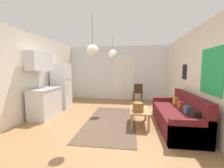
% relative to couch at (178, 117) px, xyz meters
% --- Properties ---
extents(ground_plane, '(5.33, 8.10, 0.10)m').
position_rel_couch_xyz_m(ground_plane, '(-1.92, -0.39, -0.34)').
color(ground_plane, '#996D44').
extents(wall_back, '(4.93, 0.13, 2.61)m').
position_rel_couch_xyz_m(wall_back, '(-1.90, 3.41, 1.01)').
color(wall_back, silver).
rests_on(wall_back, ground_plane).
extents(wall_right, '(0.12, 7.70, 2.61)m').
position_rel_couch_xyz_m(wall_right, '(0.50, -0.39, 1.02)').
color(wall_right, silver).
rests_on(wall_right, ground_plane).
extents(wall_left, '(0.12, 7.70, 2.61)m').
position_rel_couch_xyz_m(wall_left, '(-4.33, -0.39, 1.02)').
color(wall_left, silver).
rests_on(wall_left, ground_plane).
extents(area_rug, '(1.39, 2.85, 0.01)m').
position_rel_couch_xyz_m(area_rug, '(-1.79, 0.19, -0.28)').
color(area_rug, brown).
rests_on(area_rug, ground_plane).
extents(couch, '(0.83, 2.17, 0.89)m').
position_rel_couch_xyz_m(couch, '(0.00, 0.00, 0.00)').
color(couch, '#5B191E').
rests_on(couch, ground_plane).
extents(coffee_table, '(0.49, 0.90, 0.43)m').
position_rel_couch_xyz_m(coffee_table, '(-1.00, 0.05, 0.08)').
color(coffee_table, '#B27F4C').
rests_on(coffee_table, ground_plane).
extents(bamboo_vase, '(0.08, 0.08, 0.40)m').
position_rel_couch_xyz_m(bamboo_vase, '(-1.12, 0.10, 0.24)').
color(bamboo_vase, '#2D2D33').
rests_on(bamboo_vase, coffee_table).
extents(handbag, '(0.27, 0.30, 0.33)m').
position_rel_couch_xyz_m(handbag, '(-1.04, -0.13, 0.26)').
color(handbag, brown).
rests_on(handbag, coffee_table).
extents(refrigerator, '(0.62, 0.61, 1.70)m').
position_rel_couch_xyz_m(refrigerator, '(-3.92, 1.47, 0.56)').
color(refrigerator, white).
rests_on(refrigerator, ground_plane).
extents(kitchen_counter, '(0.59, 1.12, 2.03)m').
position_rel_couch_xyz_m(kitchen_counter, '(-3.93, 0.35, 0.48)').
color(kitchen_counter, silver).
rests_on(kitchen_counter, ground_plane).
extents(accent_chair, '(0.45, 0.43, 0.84)m').
position_rel_couch_xyz_m(accent_chair, '(-0.93, 2.80, 0.19)').
color(accent_chair, '#382619').
rests_on(accent_chair, ground_plane).
extents(pendant_lamp_near, '(0.24, 0.24, 0.83)m').
position_rel_couch_xyz_m(pendant_lamp_near, '(-2.02, -0.89, 1.61)').
color(pendant_lamp_near, black).
extents(pendant_lamp_far, '(0.29, 0.29, 0.73)m').
position_rel_couch_xyz_m(pendant_lamp_far, '(-1.88, 1.27, 1.74)').
color(pendant_lamp_far, black).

